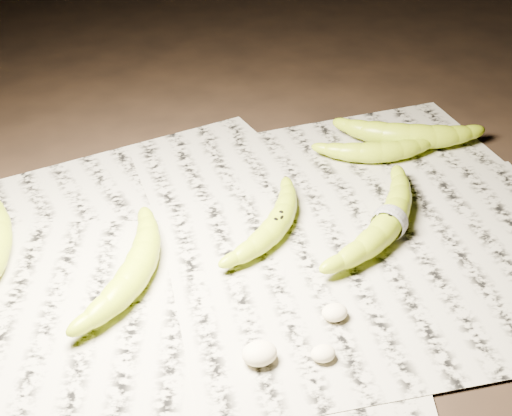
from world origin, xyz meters
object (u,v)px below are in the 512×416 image
object	(u,v)px
banana_upper_a	(380,150)
banana_upper_b	(409,134)
banana_center	(277,222)
banana_taped	(390,220)
banana_left_b	(137,267)

from	to	relation	value
banana_upper_a	banana_upper_b	world-z (taller)	banana_upper_b
banana_upper_b	banana_center	bearing A→B (deg)	-126.31
banana_taped	banana_upper_a	xyz separation A→B (m)	(0.07, 0.17, -0.00)
banana_left_b	banana_upper_b	xyz separation A→B (m)	(0.47, 0.19, 0.00)
banana_taped	banana_upper_b	size ratio (longest dim) A/B	1.15
banana_upper_b	banana_taped	bearing A→B (deg)	-99.14
banana_left_b	banana_upper_b	distance (m)	0.51
banana_left_b	banana_upper_b	size ratio (longest dim) A/B	1.01
banana_left_b	banana_taped	size ratio (longest dim) A/B	0.88
banana_center	banana_upper_b	world-z (taller)	banana_upper_b
banana_left_b	banana_center	size ratio (longest dim) A/B	1.11
banana_left_b	banana_taped	world-z (taller)	same
banana_left_b	banana_upper_b	world-z (taller)	banana_upper_b
banana_taped	banana_upper_a	bearing A→B (deg)	24.77
banana_center	banana_taped	distance (m)	0.15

